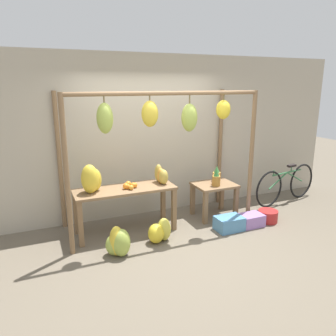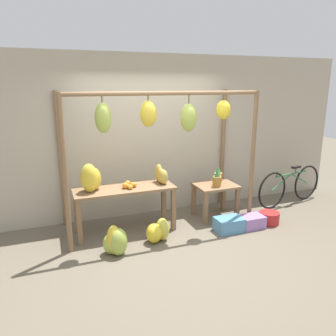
{
  "view_description": "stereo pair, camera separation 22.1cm",
  "coord_description": "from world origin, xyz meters",
  "px_view_note": "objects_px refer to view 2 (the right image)",
  "views": [
    {
      "loc": [
        -1.88,
        -3.92,
        2.3
      ],
      "look_at": [
        0.14,
        0.78,
        0.98
      ],
      "focal_mm": 35.0,
      "sensor_mm": 36.0,
      "label": 1
    },
    {
      "loc": [
        -1.68,
        -4.01,
        2.3
      ],
      "look_at": [
        0.14,
        0.78,
        0.98
      ],
      "focal_mm": 35.0,
      "sensor_mm": 36.0,
      "label": 2
    }
  ],
  "objects_px": {
    "banana_pile_ground_right": "(158,231)",
    "parked_bicycle": "(290,186)",
    "orange_pile": "(129,185)",
    "blue_bucket": "(269,218)",
    "banana_pile_on_table": "(90,178)",
    "pineapple_cluster": "(218,177)",
    "fruit_crate_white": "(229,225)",
    "papaya_pile": "(161,175)",
    "fruit_crate_purple": "(252,222)",
    "banana_pile_ground_left": "(115,242)"
  },
  "relations": [
    {
      "from": "banana_pile_ground_left",
      "to": "pineapple_cluster",
      "type": "bearing_deg",
      "value": 19.46
    },
    {
      "from": "orange_pile",
      "to": "banana_pile_ground_right",
      "type": "bearing_deg",
      "value": -59.25
    },
    {
      "from": "parked_bicycle",
      "to": "papaya_pile",
      "type": "bearing_deg",
      "value": -179.18
    },
    {
      "from": "fruit_crate_white",
      "to": "banana_pile_ground_right",
      "type": "bearing_deg",
      "value": 176.59
    },
    {
      "from": "banana_pile_ground_left",
      "to": "fruit_crate_purple",
      "type": "xyz_separation_m",
      "value": [
        2.28,
        0.07,
        -0.08
      ]
    },
    {
      "from": "orange_pile",
      "to": "banana_pile_ground_right",
      "type": "distance_m",
      "value": 0.84
    },
    {
      "from": "banana_pile_ground_left",
      "to": "blue_bucket",
      "type": "distance_m",
      "value": 2.65
    },
    {
      "from": "orange_pile",
      "to": "parked_bicycle",
      "type": "height_order",
      "value": "orange_pile"
    },
    {
      "from": "orange_pile",
      "to": "blue_bucket",
      "type": "xyz_separation_m",
      "value": [
        2.27,
        -0.55,
        -0.67
      ]
    },
    {
      "from": "banana_pile_on_table",
      "to": "blue_bucket",
      "type": "bearing_deg",
      "value": -11.73
    },
    {
      "from": "fruit_crate_purple",
      "to": "orange_pile",
      "type": "bearing_deg",
      "value": 163.04
    },
    {
      "from": "orange_pile",
      "to": "banana_pile_ground_right",
      "type": "xyz_separation_m",
      "value": [
        0.3,
        -0.5,
        -0.61
      ]
    },
    {
      "from": "banana_pile_on_table",
      "to": "pineapple_cluster",
      "type": "relative_size",
      "value": 1.1
    },
    {
      "from": "banana_pile_ground_right",
      "to": "fruit_crate_white",
      "type": "relative_size",
      "value": 0.92
    },
    {
      "from": "banana_pile_ground_left",
      "to": "papaya_pile",
      "type": "xyz_separation_m",
      "value": [
        0.93,
        0.71,
        0.67
      ]
    },
    {
      "from": "fruit_crate_purple",
      "to": "fruit_crate_white",
      "type": "bearing_deg",
      "value": 178.57
    },
    {
      "from": "blue_bucket",
      "to": "pineapple_cluster",
      "type": "bearing_deg",
      "value": 139.35
    },
    {
      "from": "fruit_crate_white",
      "to": "parked_bicycle",
      "type": "relative_size",
      "value": 0.26
    },
    {
      "from": "banana_pile_ground_right",
      "to": "fruit_crate_purple",
      "type": "distance_m",
      "value": 1.61
    },
    {
      "from": "banana_pile_ground_left",
      "to": "parked_bicycle",
      "type": "distance_m",
      "value": 3.69
    },
    {
      "from": "fruit_crate_white",
      "to": "blue_bucket",
      "type": "relative_size",
      "value": 1.32
    },
    {
      "from": "papaya_pile",
      "to": "fruit_crate_purple",
      "type": "distance_m",
      "value": 1.67
    },
    {
      "from": "fruit_crate_white",
      "to": "papaya_pile",
      "type": "height_order",
      "value": "papaya_pile"
    },
    {
      "from": "fruit_crate_purple",
      "to": "banana_pile_ground_left",
      "type": "bearing_deg",
      "value": -178.22
    },
    {
      "from": "banana_pile_on_table",
      "to": "fruit_crate_white",
      "type": "height_order",
      "value": "banana_pile_on_table"
    },
    {
      "from": "banana_pile_ground_right",
      "to": "parked_bicycle",
      "type": "height_order",
      "value": "parked_bicycle"
    },
    {
      "from": "blue_bucket",
      "to": "parked_bicycle",
      "type": "relative_size",
      "value": 0.2
    },
    {
      "from": "orange_pile",
      "to": "parked_bicycle",
      "type": "xyz_separation_m",
      "value": [
        3.23,
        0.09,
        -0.4
      ]
    },
    {
      "from": "fruit_crate_white",
      "to": "banana_pile_on_table",
      "type": "bearing_deg",
      "value": 163.42
    },
    {
      "from": "banana_pile_on_table",
      "to": "blue_bucket",
      "type": "xyz_separation_m",
      "value": [
        2.85,
        -0.59,
        -0.83
      ]
    },
    {
      "from": "banana_pile_ground_left",
      "to": "fruit_crate_purple",
      "type": "relative_size",
      "value": 1.09
    },
    {
      "from": "pineapple_cluster",
      "to": "blue_bucket",
      "type": "bearing_deg",
      "value": -40.65
    },
    {
      "from": "pineapple_cluster",
      "to": "banana_pile_ground_right",
      "type": "distance_m",
      "value": 1.51
    },
    {
      "from": "pineapple_cluster",
      "to": "banana_pile_ground_left",
      "type": "height_order",
      "value": "pineapple_cluster"
    },
    {
      "from": "fruit_crate_white",
      "to": "papaya_pile",
      "type": "relative_size",
      "value": 1.29
    },
    {
      "from": "banana_pile_on_table",
      "to": "pineapple_cluster",
      "type": "xyz_separation_m",
      "value": [
        2.16,
        -0.0,
        -0.2
      ]
    },
    {
      "from": "orange_pile",
      "to": "parked_bicycle",
      "type": "bearing_deg",
      "value": 1.67
    },
    {
      "from": "fruit_crate_white",
      "to": "parked_bicycle",
      "type": "height_order",
      "value": "parked_bicycle"
    },
    {
      "from": "parked_bicycle",
      "to": "papaya_pile",
      "type": "height_order",
      "value": "papaya_pile"
    },
    {
      "from": "banana_pile_ground_right",
      "to": "banana_pile_on_table",
      "type": "bearing_deg",
      "value": 148.25
    },
    {
      "from": "banana_pile_on_table",
      "to": "pineapple_cluster",
      "type": "distance_m",
      "value": 2.17
    },
    {
      "from": "banana_pile_ground_right",
      "to": "papaya_pile",
      "type": "xyz_separation_m",
      "value": [
        0.25,
        0.55,
        0.7
      ]
    },
    {
      "from": "blue_bucket",
      "to": "parked_bicycle",
      "type": "bearing_deg",
      "value": 33.86
    },
    {
      "from": "pineapple_cluster",
      "to": "fruit_crate_purple",
      "type": "distance_m",
      "value": 0.94
    },
    {
      "from": "banana_pile_on_table",
      "to": "banana_pile_ground_left",
      "type": "bearing_deg",
      "value": -73.79
    },
    {
      "from": "banana_pile_ground_right",
      "to": "parked_bicycle",
      "type": "distance_m",
      "value": 3.0
    },
    {
      "from": "fruit_crate_white",
      "to": "banana_pile_ground_left",
      "type": "bearing_deg",
      "value": -177.48
    },
    {
      "from": "parked_bicycle",
      "to": "pineapple_cluster",
      "type": "bearing_deg",
      "value": -178.2
    },
    {
      "from": "fruit_crate_purple",
      "to": "parked_bicycle",
      "type": "bearing_deg",
      "value": 26.84
    },
    {
      "from": "pineapple_cluster",
      "to": "fruit_crate_white",
      "type": "distance_m",
      "value": 0.87
    }
  ]
}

